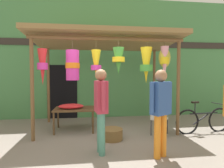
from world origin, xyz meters
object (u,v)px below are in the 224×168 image
folding_chair (159,117)px  wicker_basket_by_table (112,134)px  flower_heap_on_table (72,106)px  passerby_at_right (101,104)px  display_table (75,110)px  vendor_in_orange (161,106)px  parked_bicycle (203,120)px

folding_chair → wicker_basket_by_table: bearing=-173.1°
flower_heap_on_table → passerby_at_right: size_ratio=0.41×
folding_chair → passerby_at_right: bearing=-149.0°
wicker_basket_by_table → passerby_at_right: size_ratio=0.32×
display_table → passerby_at_right: 1.89m
vendor_in_orange → passerby_at_right: bearing=164.7°
wicker_basket_by_table → passerby_at_right: passerby_at_right is taller
display_table → folding_chair: 2.39m
flower_heap_on_table → vendor_in_orange: (1.88, -1.98, 0.30)m
flower_heap_on_table → vendor_in_orange: 2.75m
folding_chair → passerby_at_right: 1.96m
folding_chair → vendor_in_orange: (-0.47, -1.29, 0.52)m
folding_chair → display_table: bearing=162.0°
display_table → flower_heap_on_table: size_ratio=1.62×
parked_bicycle → flower_heap_on_table: bearing=170.5°
folding_chair → flower_heap_on_table: bearing=163.6°
wicker_basket_by_table → passerby_at_right: (-0.32, -0.82, 0.90)m
flower_heap_on_table → parked_bicycle: 3.77m
display_table → folding_chair: folding_chair is taller
passerby_at_right → flower_heap_on_table: bearing=113.9°
parked_bicycle → vendor_in_orange: 2.36m
display_table → passerby_at_right: bearing=-68.9°
flower_heap_on_table → passerby_at_right: 1.85m
wicker_basket_by_table → vendor_in_orange: vendor_in_orange is taller
folding_chair → parked_bicycle: (1.34, 0.07, -0.16)m
passerby_at_right → display_table: bearing=111.1°
flower_heap_on_table → vendor_in_orange: vendor_in_orange is taller
parked_bicycle → folding_chair: bearing=-176.9°
display_table → folding_chair: bearing=-18.0°
wicker_basket_by_table → vendor_in_orange: size_ratio=0.32×
flower_heap_on_table → vendor_in_orange: size_ratio=0.41×
passerby_at_right → parked_bicycle: bearing=19.5°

